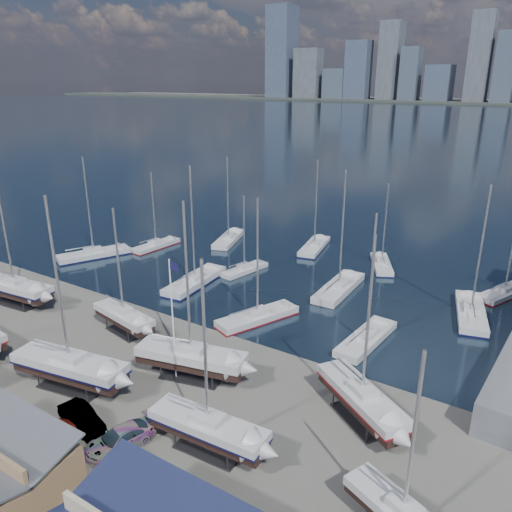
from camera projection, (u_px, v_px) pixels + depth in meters
The scene contains 23 objects.
ground at pixel (149, 373), 46.29m from camera, with size 1400.00×1400.00×0.00m, color #605E59.
sailboat_cradle_0 at pixel (15, 288), 59.76m from camera, with size 10.55×3.87×16.63m.
sailboat_cradle_2 at pixel (124, 316), 52.98m from camera, with size 8.62×3.85×13.78m.
sailboat_cradle_3 at pixel (70, 366), 43.46m from camera, with size 11.15×4.81×17.33m.
sailboat_cradle_4 at pixel (191, 357), 44.95m from camera, with size 10.52×5.05×16.51m.
sailboat_cradle_5 at pixel (208, 428), 36.00m from camera, with size 9.36×3.05×15.02m.
sailboat_cradle_6 at pixel (362, 398), 39.24m from camera, with size 9.45×7.64×15.56m.
sailboat_moored_0 at pixel (94, 256), 75.93m from camera, with size 7.30×10.97×16.03m.
sailboat_moored_1 at pixel (156, 246), 80.22m from camera, with size 3.22×8.76×12.81m.
sailboat_moored_2 at pixel (229, 240), 83.15m from camera, with size 5.60×10.18×14.81m.
sailboat_moored_3 at pixel (195, 283), 65.94m from camera, with size 4.07×11.30×16.54m.
sailboat_moored_4 at pixel (244, 270), 70.15m from camera, with size 3.59×7.87×11.47m.
sailboat_moored_5 at pixel (314, 248), 79.49m from camera, with size 4.58×10.29×14.87m.
sailboat_moored_6 at pixel (257, 318), 56.11m from camera, with size 6.34×10.21×14.80m.
sailboat_moored_7 at pixel (339, 289), 63.75m from camera, with size 3.36×10.92×16.36m.
sailboat_moored_8 at pixel (381, 265), 72.04m from camera, with size 5.90×8.74×12.78m.
sailboat_moored_9 at pixel (366, 340), 51.44m from camera, with size 3.47×9.77×14.46m.
sailboat_moored_10 at pixel (471, 314), 57.09m from camera, with size 5.51×11.15×16.05m.
sailboat_moored_11 at pixel (504, 294), 62.53m from camera, with size 5.81×9.14×13.28m.
car_b at pixel (82, 418), 38.91m from camera, with size 1.71×4.90×1.61m, color gray.
car_c at pixel (49, 441), 36.65m from camera, with size 2.14×4.65×1.29m, color gray.
car_d at pixel (120, 438), 36.74m from camera, with size 2.18×5.35×1.55m, color gray.
flagpole at pixel (173, 312), 43.31m from camera, with size 1.02×0.12×11.53m.
Camera 1 is at (29.85, -38.32, 25.83)m, focal length 35.00 mm.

